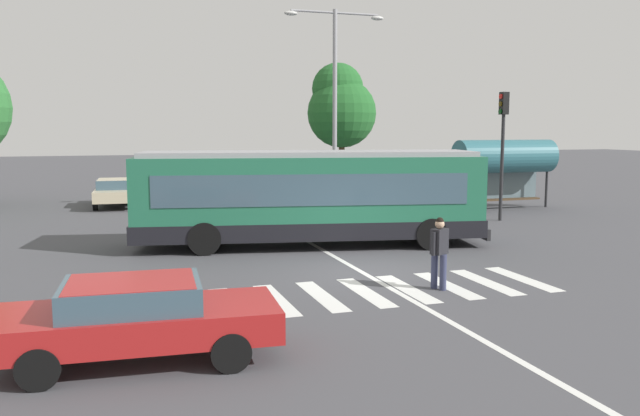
{
  "coord_description": "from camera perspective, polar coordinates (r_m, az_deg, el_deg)",
  "views": [
    {
      "loc": [
        -6.37,
        -15.57,
        3.78
      ],
      "look_at": [
        -0.11,
        3.45,
        1.3
      ],
      "focal_mm": 36.12,
      "sensor_mm": 36.0,
      "label": 1
    }
  ],
  "objects": [
    {
      "name": "parked_car_champagne",
      "position": [
        32.79,
        -17.71,
        1.46
      ],
      "size": [
        2.05,
        4.59,
        1.35
      ],
      "color": "black",
      "rests_on": "ground_plane"
    },
    {
      "name": "ground_plane",
      "position": [
        17.24,
        3.96,
        -5.62
      ],
      "size": [
        160.0,
        160.0,
        0.0
      ],
      "primitive_type": "plane",
      "color": "#47474C"
    },
    {
      "name": "bus_stop_shelter",
      "position": [
        31.42,
        16.03,
        4.31
      ],
      "size": [
        4.91,
        1.54,
        3.25
      ],
      "color": "#28282B",
      "rests_on": "ground_plane"
    },
    {
      "name": "crosswalk_painted_stripes",
      "position": [
        15.3,
        5.9,
        -7.26
      ],
      "size": [
        7.95,
        2.78,
        0.01
      ],
      "color": "silver",
      "rests_on": "ground_plane"
    },
    {
      "name": "foreground_sedan",
      "position": [
        10.96,
        -15.93,
        -9.18
      ],
      "size": [
        4.61,
        2.12,
        1.35
      ],
      "color": "black",
      "rests_on": "ground_plane"
    },
    {
      "name": "parked_car_teal",
      "position": [
        34.54,
        0.45,
        2.06
      ],
      "size": [
        2.28,
        4.66,
        1.35
      ],
      "color": "black",
      "rests_on": "ground_plane"
    },
    {
      "name": "pedestrian_crossing_street",
      "position": [
        15.39,
        10.51,
        -3.59
      ],
      "size": [
        0.53,
        0.42,
        1.72
      ],
      "color": "#333856",
      "rests_on": "ground_plane"
    },
    {
      "name": "twin_arm_street_lamp",
      "position": [
        29.45,
        1.32,
        10.54
      ],
      "size": [
        4.68,
        0.32,
        9.03
      ],
      "color": "#939399",
      "rests_on": "ground_plane"
    },
    {
      "name": "parked_car_silver",
      "position": [
        35.13,
        5.02,
        2.12
      ],
      "size": [
        2.24,
        4.65,
        1.35
      ],
      "color": "black",
      "rests_on": "ground_plane"
    },
    {
      "name": "city_transit_bus",
      "position": [
        20.68,
        -0.95,
        0.98
      ],
      "size": [
        11.44,
        4.65,
        3.06
      ],
      "color": "black",
      "rests_on": "ground_plane"
    },
    {
      "name": "lane_center_line",
      "position": [
        19.03,
        1.4,
        -4.39
      ],
      "size": [
        0.16,
        24.0,
        0.01
      ],
      "primitive_type": "cube",
      "color": "silver",
      "rests_on": "ground_plane"
    },
    {
      "name": "traffic_light_far_corner",
      "position": [
        27.34,
        15.89,
        6.17
      ],
      "size": [
        0.33,
        0.32,
        5.24
      ],
      "color": "#28282B",
      "rests_on": "ground_plane"
    },
    {
      "name": "parked_car_black",
      "position": [
        33.19,
        -3.42,
        1.84
      ],
      "size": [
        2.18,
        4.63,
        1.35
      ],
      "color": "black",
      "rests_on": "ground_plane"
    },
    {
      "name": "parked_car_white",
      "position": [
        33.17,
        -8.41,
        1.78
      ],
      "size": [
        2.01,
        4.57,
        1.35
      ],
      "color": "black",
      "rests_on": "ground_plane"
    },
    {
      "name": "parked_car_charcoal",
      "position": [
        32.77,
        -12.88,
        1.61
      ],
      "size": [
        2.21,
        4.64,
        1.35
      ],
      "color": "black",
      "rests_on": "ground_plane"
    },
    {
      "name": "background_tree_right",
      "position": [
        39.56,
        1.84,
        9.01
      ],
      "size": [
        4.19,
        4.19,
        7.74
      ],
      "color": "brown",
      "rests_on": "ground_plane"
    }
  ]
}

